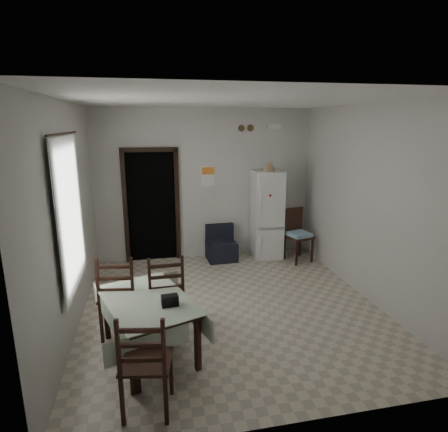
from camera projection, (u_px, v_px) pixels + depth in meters
name	position (u px, v px, depth m)	size (l,w,h in m)	color
ground	(231.00, 307.00, 5.48)	(4.50, 4.50, 0.00)	#BDB09A
ceiling	(232.00, 100.00, 4.78)	(4.20, 4.50, 0.02)	white
wall_back	(206.00, 185.00, 7.27)	(4.20, 0.02, 2.90)	beige
wall_front	(294.00, 273.00, 2.99)	(4.20, 0.02, 2.90)	beige
wall_left	(69.00, 218.00, 4.71)	(0.02, 4.50, 2.90)	beige
wall_right	(369.00, 204.00, 5.55)	(0.02, 4.50, 2.90)	beige
doorway	(151.00, 204.00, 7.34)	(1.06, 0.52, 2.22)	black
window_recess	(61.00, 215.00, 4.49)	(0.10, 1.20, 1.60)	silver
curtain	(71.00, 214.00, 4.51)	(0.02, 1.45, 1.85)	white
curtain_rod	(63.00, 134.00, 4.28)	(0.02, 0.02, 1.60)	black
calendar	(208.00, 176.00, 7.22)	(0.28, 0.02, 0.40)	white
calendar_image	(208.00, 171.00, 7.19)	(0.24, 0.01, 0.14)	orange
light_switch	(213.00, 202.00, 7.37)	(0.08, 0.02, 0.12)	beige
vent_left	(241.00, 128.00, 7.13)	(0.12, 0.12, 0.03)	brown
vent_right	(250.00, 128.00, 7.17)	(0.12, 0.12, 0.03)	brown
emergency_light	(274.00, 126.00, 7.23)	(0.25, 0.07, 0.09)	white
fridge	(267.00, 215.00, 7.33)	(0.56, 0.56, 1.73)	white
tan_cone	(269.00, 166.00, 7.05)	(0.24, 0.24, 0.20)	tan
navy_seat	(222.00, 243.00, 7.28)	(0.56, 0.54, 0.68)	black
corner_chair	(299.00, 236.00, 7.19)	(0.44, 0.44, 1.02)	black
dining_table	(149.00, 326.00, 4.31)	(0.87, 1.32, 0.68)	#A8BBA0
black_bag	(170.00, 300.00, 4.07)	(0.18, 0.11, 0.12)	black
dining_chair_far_left	(120.00, 294.00, 4.67)	(0.47, 0.47, 1.10)	black
dining_chair_far_right	(166.00, 292.00, 4.75)	(0.46, 0.46, 1.07)	black
dining_chair_near_head	(146.00, 360.00, 3.40)	(0.45, 0.45, 1.05)	black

